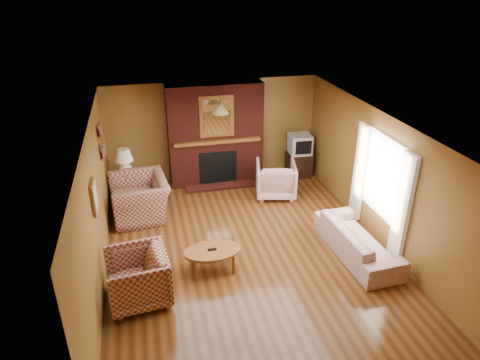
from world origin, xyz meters
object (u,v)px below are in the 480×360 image
object	(u,v)px
side_table	(128,188)
tv_stand	(298,164)
crt_tv	(300,144)
plaid_armchair	(138,278)
fireplace	(215,135)
coffee_table	(212,252)
plaid_loveseat	(140,197)
floral_armchair	(276,179)
table_lamp	(124,161)
floral_sofa	(358,240)

from	to	relation	value
side_table	tv_stand	bearing A→B (deg)	4.82
tv_stand	crt_tv	distance (m)	0.54
plaid_armchair	crt_tv	world-z (taller)	crt_tv
plaid_armchair	tv_stand	distance (m)	5.47
fireplace	coffee_table	world-z (taller)	fireplace
plaid_loveseat	tv_stand	world-z (taller)	plaid_loveseat
floral_armchair	plaid_armchair	bearing A→B (deg)	55.70
tv_stand	table_lamp	bearing A→B (deg)	-177.23
floral_armchair	side_table	xyz separation A→B (m)	(-3.27, 0.53, -0.11)
plaid_armchair	side_table	size ratio (longest dim) A/B	1.56
side_table	tv_stand	world-z (taller)	tv_stand
plaid_loveseat	side_table	xyz separation A→B (m)	(-0.25, 0.73, -0.12)
plaid_armchair	plaid_loveseat	bearing A→B (deg)	171.84
floral_armchair	crt_tv	bearing A→B (deg)	-121.83
plaid_armchair	floral_sofa	bearing A→B (deg)	88.68
fireplace	coffee_table	size ratio (longest dim) A/B	2.48
coffee_table	tv_stand	xyz separation A→B (m)	(2.76, 3.26, -0.06)
floral_armchair	table_lamp	xyz separation A→B (m)	(-3.27, 0.53, 0.54)
table_lamp	side_table	bearing A→B (deg)	0.00
fireplace	plaid_armchair	bearing A→B (deg)	-116.51
plaid_loveseat	coffee_table	distance (m)	2.46
floral_armchair	crt_tv	world-z (taller)	crt_tv
fireplace	plaid_loveseat	xyz separation A→B (m)	(-1.85, -1.27, -0.76)
floral_armchair	coffee_table	bearing A→B (deg)	65.02
plaid_loveseat	coffee_table	world-z (taller)	plaid_loveseat
table_lamp	plaid_loveseat	bearing A→B (deg)	-71.21
plaid_armchair	floral_armchair	world-z (taller)	plaid_armchair
floral_sofa	coffee_table	world-z (taller)	floral_sofa
coffee_table	crt_tv	distance (m)	4.30
plaid_armchair	table_lamp	xyz separation A→B (m)	(-0.15, 3.37, 0.53)
crt_tv	plaid_loveseat	bearing A→B (deg)	-164.53
floral_sofa	fireplace	bearing A→B (deg)	24.62
floral_armchair	table_lamp	bearing A→B (deg)	4.09
plaid_armchair	floral_sofa	size ratio (longest dim) A/B	0.47
plaid_armchair	side_table	distance (m)	3.38
fireplace	floral_armchair	world-z (taller)	fireplace
crt_tv	floral_armchair	bearing A→B (deg)	-135.17
floral_sofa	side_table	size ratio (longest dim) A/B	3.30
floral_armchair	table_lamp	world-z (taller)	table_lamp
plaid_loveseat	tv_stand	xyz separation A→B (m)	(3.90, 1.08, -0.11)
floral_sofa	table_lamp	bearing A→B (deg)	49.35
plaid_loveseat	side_table	size ratio (longest dim) A/B	2.16
plaid_armchair	tv_stand	xyz separation A→B (m)	(4.00, 3.72, -0.12)
floral_armchair	floral_sofa	bearing A→B (deg)	119.51
fireplace	coffee_table	distance (m)	3.61
plaid_armchair	table_lamp	size ratio (longest dim) A/B	1.47
plaid_armchair	coffee_table	world-z (taller)	plaid_armchair
fireplace	floral_sofa	size ratio (longest dim) A/B	1.22
fireplace	table_lamp	bearing A→B (deg)	-165.71
floral_sofa	floral_armchair	size ratio (longest dim) A/B	2.22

